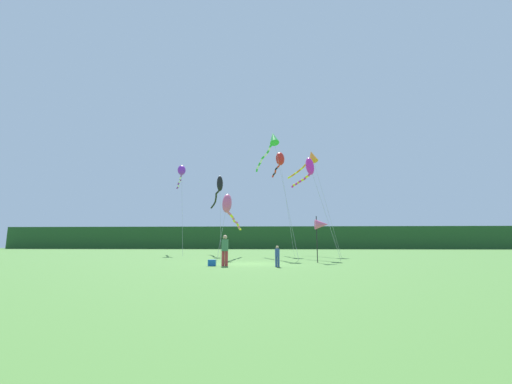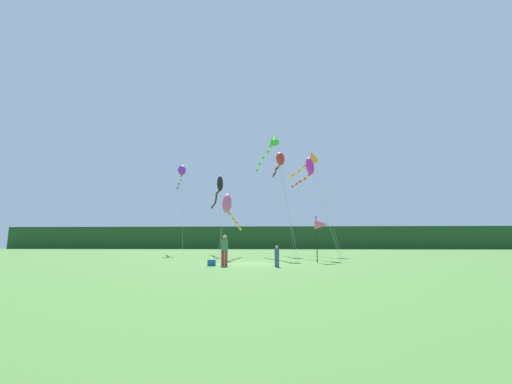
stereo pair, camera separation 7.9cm
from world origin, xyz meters
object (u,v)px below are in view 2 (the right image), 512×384
(kite_magenta, at_px, (309,168))
(person_adult, at_px, (224,249))
(kite_orange, at_px, (311,158))
(person_child, at_px, (277,255))
(banner_flag_pole, at_px, (321,225))
(kite_red, at_px, (280,160))
(kite_rainbow, at_px, (228,206))
(cooler_box, at_px, (212,263))
(kite_green, at_px, (272,142))
(kite_purple, at_px, (182,172))
(kite_black, at_px, (219,188))

(kite_magenta, bearing_deg, person_adult, -122.78)
(person_adult, relative_size, kite_orange, 0.15)
(person_adult, height_order, person_child, person_adult)
(banner_flag_pole, height_order, kite_red, kite_red)
(kite_rainbow, xyz_separation_m, kite_orange, (8.13, 9.16, 6.54))
(kite_magenta, bearing_deg, kite_orange, 81.16)
(cooler_box, height_order, kite_orange, kite_orange)
(kite_rainbow, bearing_deg, cooler_box, -89.17)
(kite_magenta, height_order, kite_green, kite_green)
(kite_magenta, distance_m, kite_green, 4.94)
(banner_flag_pole, relative_size, kite_magenta, 0.35)
(banner_flag_pole, height_order, kite_green, kite_green)
(kite_magenta, xyz_separation_m, kite_purple, (-14.04, 7.91, 1.54))
(kite_red, xyz_separation_m, kite_black, (-6.72, -1.47, -3.42))
(cooler_box, bearing_deg, person_adult, -4.53)
(cooler_box, relative_size, kite_black, 0.05)
(kite_rainbow, relative_size, kite_red, 0.63)
(cooler_box, height_order, kite_green, kite_green)
(kite_green, bearing_deg, kite_purple, 150.55)
(kite_magenta, height_order, kite_orange, kite_orange)
(kite_purple, bearing_deg, kite_rainbow, -54.72)
(person_child, distance_m, kite_magenta, 12.87)
(kite_purple, xyz_separation_m, kite_green, (10.68, -6.03, 1.57))
(person_adult, xyz_separation_m, kite_black, (-2.99, 15.14, 6.23))
(kite_black, bearing_deg, kite_red, 12.37)
(person_child, xyz_separation_m, kite_purple, (-10.92, 18.01, 8.89))
(banner_flag_pole, xyz_separation_m, kite_orange, (1.10, 13.31, 8.31))
(person_adult, height_order, cooler_box, person_adult)
(kite_magenta, height_order, kite_red, kite_red)
(kite_green, xyz_separation_m, kite_black, (-5.79, 3.69, -3.89))
(kite_red, relative_size, kite_black, 1.38)
(person_child, distance_m, kite_purple, 22.86)
(person_adult, bearing_deg, kite_rainbow, 96.48)
(kite_red, bearing_deg, person_child, -92.30)
(kite_red, bearing_deg, kite_black, -167.63)
(banner_flag_pole, distance_m, kite_rainbow, 8.35)
(person_adult, bearing_deg, kite_red, 77.33)
(person_adult, xyz_separation_m, kite_green, (2.81, 11.45, 10.12))
(kite_magenta, distance_m, kite_purple, 16.19)
(kite_orange, distance_m, kite_black, 11.00)
(kite_magenta, bearing_deg, kite_purple, 150.59)
(kite_rainbow, relative_size, kite_magenta, 0.81)
(kite_red, height_order, kite_black, kite_red)
(person_adult, distance_m, cooler_box, 1.11)
(person_adult, bearing_deg, kite_black, 101.16)
(cooler_box, height_order, kite_black, kite_black)
(person_child, distance_m, banner_flag_pole, 5.38)
(kite_rainbow, distance_m, kite_purple, 13.23)
(cooler_box, distance_m, kite_rainbow, 8.57)
(kite_purple, distance_m, kite_green, 12.37)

